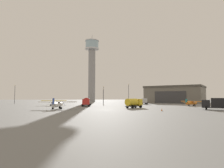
% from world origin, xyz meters
% --- Properties ---
extents(ground_plane, '(400.00, 400.00, 0.00)m').
position_xyz_m(ground_plane, '(0.00, 0.00, 0.00)').
color(ground_plane, slate).
extents(control_tower, '(9.52, 9.52, 45.86)m').
position_xyz_m(control_tower, '(-5.87, 78.07, 25.91)').
color(control_tower, gray).
rests_on(control_tower, ground_plane).
extents(hangar, '(38.50, 37.06, 9.58)m').
position_xyz_m(hangar, '(43.11, 57.21, 4.81)').
color(hangar, '#6B665B').
rests_on(hangar, ground_plane).
extents(airplane_yellow, '(9.89, 7.75, 2.91)m').
position_xyz_m(airplane_yellow, '(-19.42, 27.31, 1.36)').
color(airplane_yellow, gold).
rests_on(airplane_yellow, ground_plane).
extents(airplane_orange, '(6.77, 8.44, 2.65)m').
position_xyz_m(airplane_orange, '(32.73, 18.57, 1.24)').
color(airplane_orange, orange).
rests_on(airplane_orange, ground_plane).
extents(airplane_white, '(10.40, 8.16, 3.06)m').
position_xyz_m(airplane_white, '(-13.28, 3.45, 1.43)').
color(airplane_white, white).
rests_on(airplane_white, ground_plane).
extents(truck_box_black, '(6.86, 5.72, 3.09)m').
position_xyz_m(truck_box_black, '(28.52, -3.04, 1.71)').
color(truck_box_black, '#38383D').
rests_on(truck_box_black, ground_plane).
extents(truck_flatbed_silver, '(3.61, 5.89, 2.74)m').
position_xyz_m(truck_flatbed_silver, '(19.57, 37.34, 1.31)').
color(truck_flatbed_silver, '#38383D').
rests_on(truck_flatbed_silver, ground_plane).
extents(truck_fuel_tanker_red, '(3.22, 6.81, 3.04)m').
position_xyz_m(truck_fuel_tanker_red, '(-6.23, 19.85, 1.70)').
color(truck_fuel_tanker_red, '#38383D').
rests_on(truck_fuel_tanker_red, ground_plane).
extents(truck_fuel_tanker_yellow, '(5.93, 5.48, 2.90)m').
position_xyz_m(truck_fuel_tanker_yellow, '(8.70, 7.26, 1.65)').
color(truck_fuel_tanker_yellow, '#38383D').
rests_on(truck_fuel_tanker_yellow, ground_plane).
extents(light_post_west, '(0.44, 0.44, 9.07)m').
position_xyz_m(light_post_west, '(1.07, 50.32, 5.37)').
color(light_post_west, '#38383D').
rests_on(light_post_west, ground_plane).
extents(light_post_east, '(0.44, 0.44, 9.18)m').
position_xyz_m(light_post_east, '(-41.57, 44.28, 5.43)').
color(light_post_east, '#38383D').
rests_on(light_post_east, ground_plane).
extents(light_post_north, '(0.44, 0.44, 7.70)m').
position_xyz_m(light_post_north, '(0.83, 47.06, 4.66)').
color(light_post_north, '#38383D').
rests_on(light_post_north, ground_plane).
extents(light_post_centre, '(0.44, 0.44, 9.66)m').
position_xyz_m(light_post_centre, '(12.88, 40.97, 5.68)').
color(light_post_centre, '#38383D').
rests_on(light_post_centre, ground_plane).
extents(traffic_cone_near_left, '(0.36, 0.36, 0.70)m').
position_xyz_m(traffic_cone_near_left, '(13.02, -5.40, 0.35)').
color(traffic_cone_near_left, black).
rests_on(traffic_cone_near_left, ground_plane).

